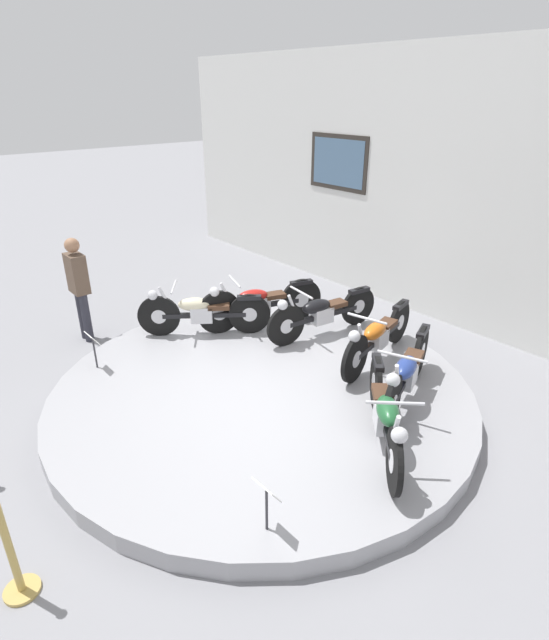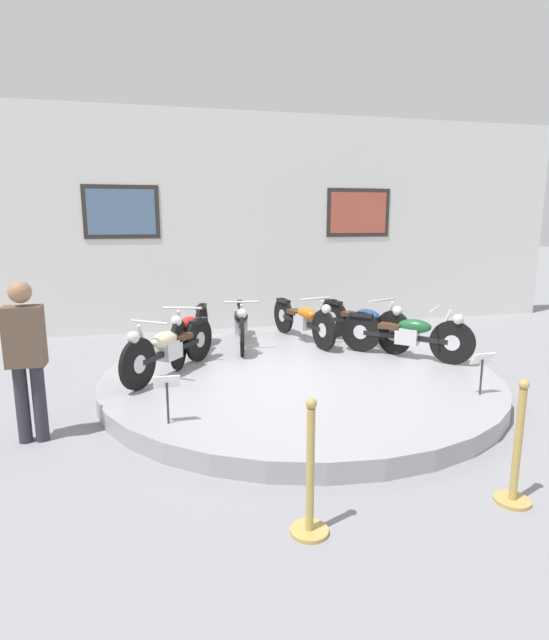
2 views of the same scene
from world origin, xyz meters
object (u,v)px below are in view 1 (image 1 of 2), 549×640
object	(u,v)px
motorcycle_green	(385,414)
info_placard_front_left	(93,343)
motorcycle_orange	(377,336)
info_placard_front_centre	(267,496)
motorcycle_cream	(201,311)
visitor_standing	(79,284)
stanchion_post_right_of_entry	(13,561)
motorcycle_black	(321,312)
motorcycle_blue	(407,372)
motorcycle_red	(259,302)

from	to	relation	value
motorcycle_green	info_placard_front_left	size ratio (longest dim) A/B	2.85
motorcycle_orange	info_placard_front_centre	world-z (taller)	motorcycle_orange
motorcycle_cream	visitor_standing	bearing A→B (deg)	-138.34
stanchion_post_right_of_entry	info_placard_front_centre	bearing A→B (deg)	61.84
stanchion_post_right_of_entry	motorcycle_cream	bearing A→B (deg)	127.15
info_placard_front_centre	motorcycle_green	bearing A→B (deg)	92.41
visitor_standing	motorcycle_orange	bearing A→B (deg)	35.54
stanchion_post_right_of_entry	motorcycle_black	bearing A→B (deg)	106.23
info_placard_front_left	info_placard_front_centre	bearing A→B (deg)	0.00
motorcycle_black	stanchion_post_right_of_entry	world-z (taller)	stanchion_post_right_of_entry
info_placard_front_centre	info_placard_front_left	bearing A→B (deg)	180.00
motorcycle_cream	info_placard_front_left	size ratio (longest dim) A/B	3.14
motorcycle_blue	info_placard_front_centre	xyz separation A→B (m)	(0.41, -2.46, -0.03)
motorcycle_red	motorcycle_orange	xyz separation A→B (m)	(1.90, 0.51, -0.02)
motorcycle_red	motorcycle_green	bearing A→B (deg)	-15.09
motorcycle_blue	motorcycle_green	distance (m)	0.90
motorcycle_red	info_placard_front_centre	distance (m)	4.00
motorcycle_green	info_placard_front_centre	bearing A→B (deg)	-87.59
motorcycle_black	motorcycle_orange	xyz separation A→B (m)	(1.05, 0.00, 0.01)
motorcycle_red	info_placard_front_left	distance (m)	2.50
visitor_standing	stanchion_post_right_of_entry	distance (m)	4.53
info_placard_front_left	motorcycle_cream	bearing A→B (deg)	87.41
motorcycle_red	motorcycle_blue	size ratio (longest dim) A/B	1.02
motorcycle_orange	stanchion_post_right_of_entry	xyz separation A→B (m)	(0.32, -4.72, -0.25)
motorcycle_red	info_placard_front_centre	world-z (taller)	motorcycle_red
motorcycle_cream	motorcycle_orange	size ratio (longest dim) A/B	0.83
motorcycle_black	info_placard_front_centre	world-z (taller)	motorcycle_black
motorcycle_green	motorcycle_blue	bearing A→B (deg)	112.13
motorcycle_green	info_placard_front_left	xyz separation A→B (m)	(-3.49, -1.63, -0.01)
motorcycle_blue	motorcycle_orange	bearing A→B (deg)	148.69
info_placard_front_left	visitor_standing	distance (m)	1.43
motorcycle_cream	motorcycle_green	size ratio (longest dim) A/B	1.10
info_placard_front_left	info_placard_front_centre	size ratio (longest dim) A/B	1.00
motorcycle_red	motorcycle_black	world-z (taller)	motorcycle_red
motorcycle_red	stanchion_post_right_of_entry	distance (m)	4.76
motorcycle_orange	stanchion_post_right_of_entry	world-z (taller)	stanchion_post_right_of_entry
stanchion_post_right_of_entry	motorcycle_blue	bearing A→B (deg)	82.88
motorcycle_black	motorcycle_green	bearing A→B (deg)	-30.99
motorcycle_blue	info_placard_front_centre	world-z (taller)	motorcycle_blue
motorcycle_green	motorcycle_orange	bearing A→B (deg)	131.33
motorcycle_blue	motorcycle_green	world-z (taller)	motorcycle_blue
info_placard_front_centre	visitor_standing	world-z (taller)	visitor_standing
motorcycle_red	motorcycle_black	bearing A→B (deg)	31.20
info_placard_front_left	info_placard_front_centre	xyz separation A→B (m)	(3.56, 0.00, 0.00)
info_placard_front_centre	visitor_standing	size ratio (longest dim) A/B	0.31
motorcycle_black	stanchion_post_right_of_entry	xyz separation A→B (m)	(1.37, -4.72, -0.25)
info_placard_front_centre	visitor_standing	bearing A→B (deg)	175.61
info_placard_front_left	info_placard_front_centre	world-z (taller)	same
motorcycle_black	visitor_standing	xyz separation A→B (m)	(-2.59, -2.60, 0.34)
info_placard_front_left	motorcycle_green	bearing A→B (deg)	25.08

